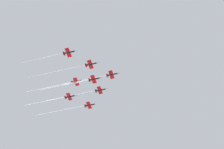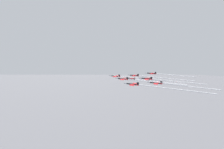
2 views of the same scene
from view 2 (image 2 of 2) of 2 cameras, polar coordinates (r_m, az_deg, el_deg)
jet_lead at (r=137.29m, az=5.37°, el=-0.97°), size 7.54×43.85×2.18m
jet_port_inner at (r=120.37m, az=9.93°, el=-2.16°), size 7.54×50.69×2.18m
jet_starboard_inner at (r=143.90m, az=13.62°, el=-0.87°), size 7.54×54.60×2.18m
jet_port_outer at (r=132.46m, az=11.81°, el=-2.13°), size 7.54×49.22×2.18m
jet_starboard_outer at (r=105.14m, az=15.01°, el=-4.22°), size 7.54×53.58×2.18m
jet_center_rear at (r=154.31m, az=17.41°, el=0.05°), size 7.54×42.54×2.18m
jet_port_trail at (r=129.31m, az=17.36°, el=-1.93°), size 7.54×47.30×2.18m
jet_starboard_trail at (r=115.94m, az=20.44°, el=-3.40°), size 7.54×44.07×2.18m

